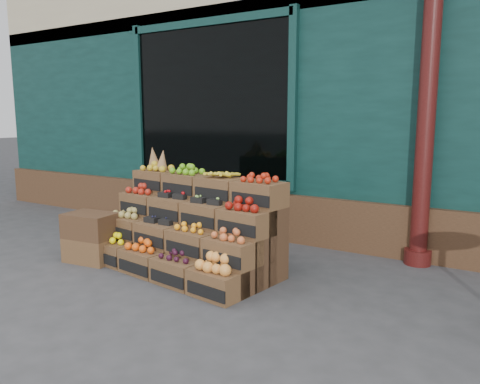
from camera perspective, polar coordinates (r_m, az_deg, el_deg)
The scene contains 5 objects.
ground at distance 4.03m, azimuth -2.90°, elevation -13.65°, with size 60.00×60.00×0.00m, color #3A3A3C.
shop_facade at distance 8.47m, azimuth 17.69°, elevation 14.46°, with size 12.00×6.24×4.80m.
crate_display at distance 4.88m, azimuth -6.15°, elevation -4.92°, with size 2.06×1.21×1.22m.
spare_crates at distance 5.35m, azimuth -17.69°, elevation -5.28°, with size 0.57×0.43×0.53m.
shopkeeper at distance 6.92m, azimuth -1.01°, elevation 3.57°, with size 0.64×0.42×1.76m, color #1A5C30.
Camera 1 is at (2.12, -3.05, 1.57)m, focal length 35.00 mm.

